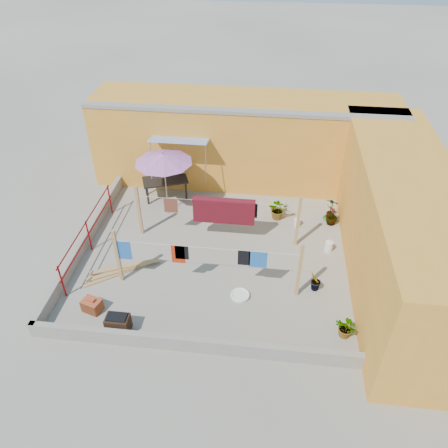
{
  "coord_description": "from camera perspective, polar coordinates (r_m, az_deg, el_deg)",
  "views": [
    {
      "loc": [
        1.49,
        -10.09,
        8.91
      ],
      "look_at": [
        0.27,
        0.3,
        0.98
      ],
      "focal_mm": 35.0,
      "sensor_mm": 36.0,
      "label": 1
    }
  ],
  "objects": [
    {
      "name": "ground",
      "position": [
        13.54,
        -1.29,
        -4.0
      ],
      "size": [
        80.0,
        80.0,
        0.0
      ],
      "primitive_type": "plane",
      "color": "#9E998E",
      "rests_on": "ground"
    },
    {
      "name": "plant_back_a",
      "position": [
        14.93,
        7.13,
        1.94
      ],
      "size": [
        0.68,
        0.59,
        0.74
      ],
      "primitive_type": "imported",
      "rotation": [
        0.0,
        0.0,
        -0.01
      ],
      "color": "#1B5C1A",
      "rests_on": "ground"
    },
    {
      "name": "red_railing",
      "position": [
        13.91,
        -17.37,
        -0.9
      ],
      "size": [
        0.05,
        4.2,
        1.1
      ],
      "color": "maroon",
      "rests_on": "ground"
    },
    {
      "name": "plant_right_c",
      "position": [
        11.56,
        15.73,
        -12.93
      ],
      "size": [
        0.72,
        0.7,
        0.6
      ],
      "primitive_type": "imported",
      "rotation": [
        0.0,
        0.0,
        5.65
      ],
      "color": "#1B5C1A",
      "rests_on": "ground"
    },
    {
      "name": "white_basin",
      "position": [
        12.24,
        2.11,
        -9.27
      ],
      "size": [
        0.54,
        0.54,
        0.09
      ],
      "color": "silver",
      "rests_on": "ground"
    },
    {
      "name": "clothesline_rig",
      "position": [
        13.27,
        -0.43,
        0.97
      ],
      "size": [
        5.09,
        2.35,
        1.8
      ],
      "color": "tan",
      "rests_on": "ground"
    },
    {
      "name": "green_hose",
      "position": [
        15.41,
        13.67,
        0.76
      ],
      "size": [
        0.48,
        0.48,
        0.07
      ],
      "color": "#186E18",
      "rests_on": "ground"
    },
    {
      "name": "plant_right_b",
      "position": [
        12.46,
        11.89,
        -7.39
      ],
      "size": [
        0.33,
        0.39,
        0.66
      ],
      "primitive_type": "imported",
      "rotation": [
        0.0,
        0.0,
        4.59
      ],
      "color": "#1B5C1A",
      "rests_on": "ground"
    },
    {
      "name": "parapet_front",
      "position": [
        10.96,
        -3.92,
        -15.43
      ],
      "size": [
        8.3,
        0.16,
        0.44
      ],
      "primitive_type": "cube",
      "color": "gray",
      "rests_on": "ground"
    },
    {
      "name": "brick_stack",
      "position": [
        12.31,
        -16.85,
        -10.13
      ],
      "size": [
        0.58,
        0.49,
        0.43
      ],
      "color": "#AB4F27",
      "rests_on": "ground"
    },
    {
      "name": "plant_back_b",
      "position": [
        15.01,
        13.91,
        1.06
      ],
      "size": [
        0.41,
        0.41,
        0.67
      ],
      "primitive_type": "imported",
      "rotation": [
        0.0,
        0.0,
        1.67
      ],
      "color": "#1B5C1A",
      "rests_on": "ground"
    },
    {
      "name": "parapet_left",
      "position": [
        14.44,
        -17.57,
        -1.91
      ],
      "size": [
        0.16,
        7.3,
        0.44
      ],
      "primitive_type": "cube",
      "color": "gray",
      "rests_on": "ground"
    },
    {
      "name": "lumber_pile",
      "position": [
        13.27,
        -13.24,
        -5.89
      ],
      "size": [
        2.0,
        1.38,
        0.13
      ],
      "color": "tan",
      "rests_on": "ground"
    },
    {
      "name": "brazier",
      "position": [
        11.6,
        -13.67,
        -12.53
      ],
      "size": [
        0.59,
        0.39,
        0.53
      ],
      "color": "black",
      "rests_on": "ground"
    },
    {
      "name": "water_jug_a",
      "position": [
        14.8,
        9.53,
        0.21
      ],
      "size": [
        0.2,
        0.2,
        0.32
      ],
      "color": "silver",
      "rests_on": "ground"
    },
    {
      "name": "wall_right",
      "position": [
        13.0,
        21.96,
        -0.16
      ],
      "size": [
        2.4,
        9.0,
        3.2
      ],
      "primitive_type": "cube",
      "color": "orange",
      "rests_on": "ground"
    },
    {
      "name": "patio_umbrella",
      "position": [
        14.44,
        -7.93,
        8.47
      ],
      "size": [
        2.48,
        2.48,
        2.3
      ],
      "color": "gray",
      "rests_on": "ground"
    },
    {
      "name": "plant_right_a",
      "position": [
        15.2,
        13.87,
        2.0
      ],
      "size": [
        0.54,
        0.47,
        0.85
      ],
      "primitive_type": "imported",
      "rotation": [
        0.0,
        0.0,
        2.66
      ],
      "color": "#1B5C1A",
      "rests_on": "ground"
    },
    {
      "name": "wall_back",
      "position": [
        16.52,
        2.61,
        10.88
      ],
      "size": [
        11.0,
        3.27,
        3.21
      ],
      "color": "orange",
      "rests_on": "ground"
    },
    {
      "name": "water_jug_b",
      "position": [
        13.96,
        13.52,
        -2.86
      ],
      "size": [
        0.24,
        0.24,
        0.38
      ],
      "color": "silver",
      "rests_on": "ground"
    },
    {
      "name": "outdoor_table",
      "position": [
        15.91,
        -7.69,
        5.58
      ],
      "size": [
        1.76,
        1.29,
        0.74
      ],
      "color": "black",
      "rests_on": "ground"
    }
  ]
}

